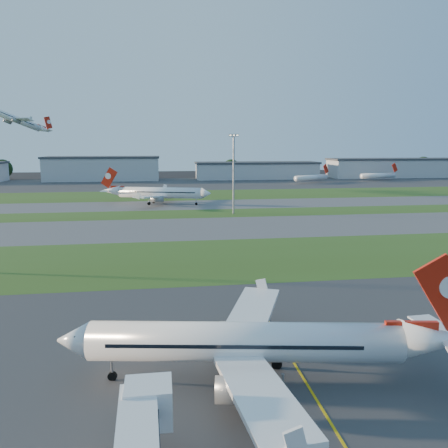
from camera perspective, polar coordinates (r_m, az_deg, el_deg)
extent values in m
plane|color=black|center=(39.77, 5.64, -24.03)|extent=(700.00, 700.00, 0.00)
cube|color=#333335|center=(39.77, 5.64, -24.03)|extent=(300.00, 70.00, 0.01)
cube|color=#36501A|center=(87.16, -2.50, -4.60)|extent=(300.00, 34.00, 0.01)
cube|color=#515154|center=(119.24, -4.07, -0.55)|extent=(300.00, 32.00, 0.01)
cube|color=#36501A|center=(143.82, -4.79, 1.31)|extent=(300.00, 18.00, 0.01)
cube|color=#515154|center=(165.56, -5.25, 2.49)|extent=(300.00, 26.00, 0.01)
cube|color=#36501A|center=(198.27, -5.74, 3.77)|extent=(300.00, 40.00, 0.01)
cube|color=#333335|center=(257.94, -6.33, 5.26)|extent=(400.00, 80.00, 0.01)
cube|color=gold|center=(41.09, 13.02, -23.03)|extent=(0.25, 60.00, 0.02)
cube|color=white|center=(34.57, -9.82, -22.03)|extent=(3.40, 3.00, 3.00)
cylinder|color=white|center=(42.69, 2.63, -15.11)|extent=(29.44, 8.29, 3.70)
cube|color=#B41B0B|center=(45.31, 27.04, -7.99)|extent=(6.29, 1.34, 7.37)
cube|color=white|center=(36.11, 4.65, -21.11)|extent=(5.61, 14.93, 1.51)
cube|color=white|center=(50.05, 3.51, -11.78)|extent=(9.77, 15.16, 1.51)
cylinder|color=gray|center=(38.43, 2.08, -20.84)|extent=(4.40, 2.86, 2.24)
cylinder|color=gray|center=(48.46, 1.83, -13.91)|extent=(4.40, 2.86, 2.24)
cylinder|color=white|center=(168.12, -8.30, 4.08)|extent=(31.88, 13.10, 4.06)
cube|color=#B41B0B|center=(174.59, -14.78, 5.87)|extent=(6.75, 2.35, 8.09)
cube|color=white|center=(176.63, -7.83, 4.21)|extent=(5.56, 16.24, 1.65)
cube|color=white|center=(160.39, -9.54, 3.56)|extent=(12.32, 16.24, 1.65)
cylinder|color=gray|center=(174.06, -7.53, 3.74)|extent=(5.01, 3.64, 2.46)
cylinder|color=gray|center=(162.27, -8.74, 3.24)|extent=(5.01, 3.64, 2.46)
cylinder|color=white|center=(245.16, -25.80, 12.31)|extent=(23.00, 19.81, 3.42)
cube|color=#B41B0B|center=(252.45, -22.20, 13.53)|extent=(4.70, 3.96, 6.81)
cube|color=white|center=(238.86, -24.93, 12.35)|extent=(13.26, 11.28, 1.39)
cube|color=white|center=(252.13, -26.23, 12.09)|extent=(9.47, 13.92, 1.39)
cylinder|color=gray|center=(240.10, -25.40, 12.06)|extent=(4.23, 4.00, 2.07)
cylinder|color=gray|center=(249.75, -26.34, 11.88)|extent=(4.23, 4.00, 2.07)
cylinder|color=white|center=(265.44, 11.31, 5.96)|extent=(24.33, 15.32, 3.20)
cube|color=#B41B0B|center=(274.95, 13.17, 7.04)|extent=(4.68, 2.75, 6.16)
cylinder|color=white|center=(294.39, 19.49, 5.98)|extent=(26.00, 9.39, 3.20)
cube|color=#B41B0B|center=(302.89, 21.40, 6.88)|extent=(5.09, 1.54, 6.16)
cylinder|color=gray|center=(142.08, 1.27, 6.31)|extent=(0.60, 0.60, 25.00)
cube|color=gray|center=(141.77, 1.29, 11.51)|extent=(3.20, 0.50, 0.80)
cube|color=#FFF2CC|center=(141.77, 1.29, 11.51)|extent=(2.80, 0.70, 0.35)
cube|color=#A6A9AE|center=(289.60, -15.55, 6.88)|extent=(70.00, 22.00, 14.00)
cube|color=#383A3F|center=(289.30, -15.63, 8.39)|extent=(71.40, 23.00, 1.20)
cube|color=#A6A9AE|center=(294.22, 4.30, 6.89)|extent=(80.00, 22.00, 10.00)
cube|color=#383A3F|center=(293.94, 4.31, 7.98)|extent=(81.60, 23.00, 1.20)
cube|color=#A6A9AE|center=(330.40, 21.62, 6.74)|extent=(95.00, 22.00, 12.00)
cube|color=#383A3F|center=(330.14, 21.70, 7.88)|extent=(96.90, 23.00, 1.20)
cylinder|color=black|center=(319.19, -26.87, 5.57)|extent=(1.00, 1.00, 4.40)
sphere|color=black|center=(318.92, -26.94, 6.46)|extent=(12.10, 12.10, 12.10)
cylinder|color=black|center=(298.78, -10.46, 6.18)|extent=(1.00, 1.00, 3.60)
sphere|color=black|center=(298.53, -10.48, 6.96)|extent=(9.90, 9.90, 9.90)
cylinder|color=black|center=(305.34, 0.96, 6.49)|extent=(1.00, 1.00, 4.20)
sphere|color=black|center=(305.06, 0.96, 7.38)|extent=(11.55, 11.55, 11.55)
cylinder|color=black|center=(323.87, 14.32, 6.36)|extent=(1.00, 1.00, 3.80)
sphere|color=black|center=(323.62, 14.35, 7.11)|extent=(10.45, 10.45, 10.45)
cylinder|color=black|center=(359.75, 24.50, 6.18)|extent=(1.00, 1.00, 4.60)
sphere|color=black|center=(359.50, 24.56, 7.00)|extent=(12.65, 12.65, 12.65)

